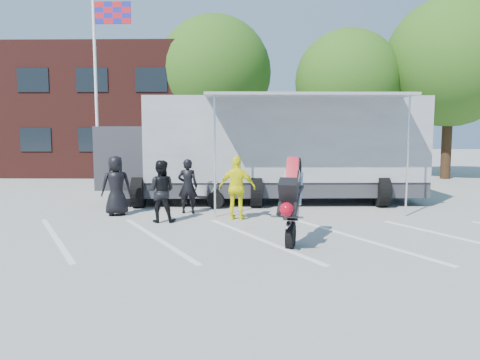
{
  "coord_description": "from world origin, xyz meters",
  "views": [
    {
      "loc": [
        0.0,
        -9.69,
        2.56
      ],
      "look_at": [
        -0.27,
        1.77,
        1.3
      ],
      "focal_mm": 35.0,
      "sensor_mm": 36.0,
      "label": 1
    }
  ],
  "objects_px": {
    "transporter_truck": "(269,202)",
    "stunt_bike_rider": "(294,240)",
    "spectator_hivis": "(237,188)",
    "flagpole": "(101,69)",
    "spectator_leather_c": "(161,191)",
    "tree_left": "(214,73)",
    "tree_mid": "(348,82)",
    "tree_right": "(450,62)",
    "spectator_leather_a": "(116,186)",
    "parked_motorcycle": "(197,208)",
    "spectator_leather_b": "(188,186)"
  },
  "relations": [
    {
      "from": "transporter_truck",
      "to": "stunt_bike_rider",
      "type": "height_order",
      "value": "transporter_truck"
    },
    {
      "from": "transporter_truck",
      "to": "spectator_hivis",
      "type": "bearing_deg",
      "value": -110.03
    },
    {
      "from": "flagpole",
      "to": "spectator_leather_c",
      "type": "relative_size",
      "value": 4.68
    },
    {
      "from": "tree_left",
      "to": "tree_mid",
      "type": "height_order",
      "value": "tree_left"
    },
    {
      "from": "transporter_truck",
      "to": "stunt_bike_rider",
      "type": "xyz_separation_m",
      "value": [
        0.37,
        -5.66,
        0.0
      ]
    },
    {
      "from": "flagpole",
      "to": "transporter_truck",
      "type": "relative_size",
      "value": 0.7
    },
    {
      "from": "tree_left",
      "to": "tree_mid",
      "type": "xyz_separation_m",
      "value": [
        7.0,
        -1.0,
        -0.62
      ]
    },
    {
      "from": "flagpole",
      "to": "stunt_bike_rider",
      "type": "relative_size",
      "value": 3.75
    },
    {
      "from": "transporter_truck",
      "to": "spectator_leather_c",
      "type": "bearing_deg",
      "value": -133.21
    },
    {
      "from": "tree_right",
      "to": "spectator_leather_a",
      "type": "xyz_separation_m",
      "value": [
        -13.99,
        -10.58,
        -4.99
      ]
    },
    {
      "from": "transporter_truck",
      "to": "spectator_hivis",
      "type": "relative_size",
      "value": 6.32
    },
    {
      "from": "stunt_bike_rider",
      "to": "spectator_leather_c",
      "type": "relative_size",
      "value": 1.25
    },
    {
      "from": "tree_mid",
      "to": "stunt_bike_rider",
      "type": "distance_m",
      "value": 15.47
    },
    {
      "from": "parked_motorcycle",
      "to": "spectator_leather_a",
      "type": "height_order",
      "value": "spectator_leather_a"
    },
    {
      "from": "tree_mid",
      "to": "transporter_truck",
      "type": "relative_size",
      "value": 0.68
    },
    {
      "from": "spectator_leather_c",
      "to": "spectator_hivis",
      "type": "distance_m",
      "value": 2.13
    },
    {
      "from": "flagpole",
      "to": "spectator_leather_b",
      "type": "bearing_deg",
      "value": -52.79
    },
    {
      "from": "parked_motorcycle",
      "to": "spectator_leather_c",
      "type": "distance_m",
      "value": 2.6
    },
    {
      "from": "tree_mid",
      "to": "spectator_leather_c",
      "type": "distance_m",
      "value": 14.76
    },
    {
      "from": "transporter_truck",
      "to": "spectator_leather_c",
      "type": "height_order",
      "value": "transporter_truck"
    },
    {
      "from": "tree_right",
      "to": "spectator_leather_a",
      "type": "relative_size",
      "value": 5.14
    },
    {
      "from": "spectator_leather_c",
      "to": "spectator_hivis",
      "type": "bearing_deg",
      "value": -170.35
    },
    {
      "from": "spectator_leather_c",
      "to": "tree_right",
      "type": "bearing_deg",
      "value": -138.11
    },
    {
      "from": "flagpole",
      "to": "spectator_hivis",
      "type": "distance_m",
      "value": 9.79
    },
    {
      "from": "parked_motorcycle",
      "to": "spectator_leather_a",
      "type": "xyz_separation_m",
      "value": [
        -2.23,
        -1.37,
        0.89
      ]
    },
    {
      "from": "flagpole",
      "to": "tree_mid",
      "type": "bearing_deg",
      "value": 23.97
    },
    {
      "from": "tree_left",
      "to": "spectator_leather_a",
      "type": "xyz_separation_m",
      "value": [
        -1.99,
        -12.08,
        -4.68
      ]
    },
    {
      "from": "transporter_truck",
      "to": "spectator_leather_a",
      "type": "height_order",
      "value": "transporter_truck"
    },
    {
      "from": "flagpole",
      "to": "transporter_truck",
      "type": "bearing_deg",
      "value": -26.57
    },
    {
      "from": "transporter_truck",
      "to": "spectator_leather_c",
      "type": "relative_size",
      "value": 6.65
    },
    {
      "from": "transporter_truck",
      "to": "spectator_leather_a",
      "type": "distance_m",
      "value": 5.4
    },
    {
      "from": "stunt_bike_rider",
      "to": "spectator_leather_a",
      "type": "bearing_deg",
      "value": 161.63
    },
    {
      "from": "parked_motorcycle",
      "to": "stunt_bike_rider",
      "type": "relative_size",
      "value": 0.88
    },
    {
      "from": "parked_motorcycle",
      "to": "spectator_leather_b",
      "type": "distance_m",
      "value": 1.31
    },
    {
      "from": "parked_motorcycle",
      "to": "spectator_hivis",
      "type": "bearing_deg",
      "value": -130.24
    },
    {
      "from": "spectator_leather_c",
      "to": "parked_motorcycle",
      "type": "bearing_deg",
      "value": -108.11
    },
    {
      "from": "spectator_leather_a",
      "to": "tree_mid",
      "type": "bearing_deg",
      "value": -151.92
    },
    {
      "from": "stunt_bike_rider",
      "to": "spectator_leather_a",
      "type": "distance_m",
      "value": 5.91
    },
    {
      "from": "spectator_leather_a",
      "to": "flagpole",
      "type": "bearing_deg",
      "value": -92.49
    },
    {
      "from": "tree_right",
      "to": "spectator_leather_c",
      "type": "relative_size",
      "value": 5.34
    },
    {
      "from": "transporter_truck",
      "to": "tree_mid",
      "type": "bearing_deg",
      "value": 60.32
    },
    {
      "from": "tree_left",
      "to": "parked_motorcycle",
      "type": "height_order",
      "value": "tree_left"
    },
    {
      "from": "flagpole",
      "to": "spectator_leather_c",
      "type": "bearing_deg",
      "value": -61.9
    },
    {
      "from": "tree_mid",
      "to": "stunt_bike_rider",
      "type": "relative_size",
      "value": 3.6
    },
    {
      "from": "tree_right",
      "to": "parked_motorcycle",
      "type": "bearing_deg",
      "value": -141.93
    },
    {
      "from": "transporter_truck",
      "to": "spectator_leather_a",
      "type": "bearing_deg",
      "value": -152.69
    },
    {
      "from": "flagpole",
      "to": "transporter_truck",
      "type": "xyz_separation_m",
      "value": [
        6.88,
        -3.44,
        -5.05
      ]
    },
    {
      "from": "tree_right",
      "to": "stunt_bike_rider",
      "type": "distance_m",
      "value": 17.34
    },
    {
      "from": "tree_left",
      "to": "spectator_leather_a",
      "type": "bearing_deg",
      "value": -99.35
    },
    {
      "from": "spectator_leather_a",
      "to": "spectator_leather_b",
      "type": "xyz_separation_m",
      "value": [
        2.07,
        0.37,
        -0.06
      ]
    }
  ]
}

